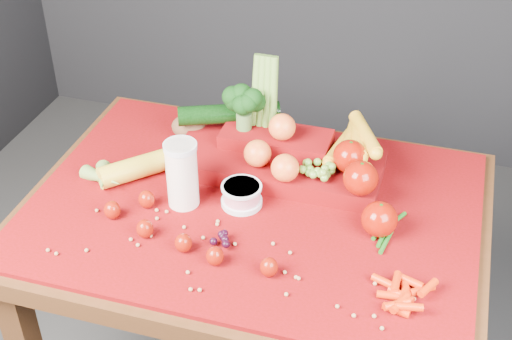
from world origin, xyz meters
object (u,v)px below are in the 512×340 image
(milk_glass, at_px, (182,172))
(yogurt_bowl, at_px, (242,194))
(table, at_px, (254,239))
(produce_mound, at_px, (290,153))

(milk_glass, relative_size, yogurt_bowl, 1.70)
(milk_glass, bearing_deg, table, 13.98)
(milk_glass, xyz_separation_m, produce_mound, (0.21, 0.19, -0.03))
(yogurt_bowl, bearing_deg, table, 10.72)
(produce_mound, bearing_deg, table, -107.36)
(yogurt_bowl, relative_size, produce_mound, 0.16)
(table, bearing_deg, milk_glass, -166.02)
(table, distance_m, produce_mound, 0.23)
(table, relative_size, milk_glass, 6.54)
(table, xyz_separation_m, yogurt_bowl, (-0.03, -0.01, 0.14))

